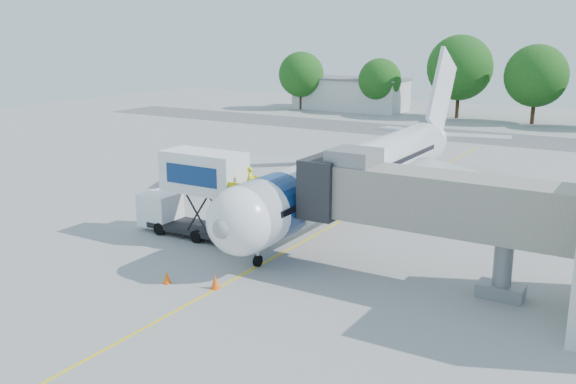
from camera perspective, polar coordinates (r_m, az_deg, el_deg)
The scene contains 14 objects.
ground at distance 43.41m, azimuth 4.31°, elevation -2.82°, with size 160.00×160.00×0.00m, color #959592.
guidance_line at distance 43.41m, azimuth 4.31°, elevation -2.82°, with size 0.15×70.00×0.01m, color yellow.
taxiway_strip at distance 82.26m, azimuth 17.77°, elevation 4.57°, with size 120.00×10.00×0.01m, color #59595B.
aircraft at distance 46.28m, azimuth 6.70°, elevation 1.95°, with size 34.17×37.73×11.35m.
jet_bridge at distance 33.00m, azimuth 11.30°, elevation -0.65°, with size 13.90×3.20×6.60m.
catering_hiloader at distance 40.31m, azimuth -8.17°, elevation -0.18°, with size 8.60×2.44×5.50m.
ground_tug at distance 27.65m, azimuth -6.52°, elevation -11.23°, with size 4.21×3.09×1.51m.
safety_cone_a at distance 33.76m, azimuth -10.71°, elevation -7.48°, with size 0.42×0.42×0.66m.
safety_cone_b at distance 32.74m, azimuth -6.49°, elevation -7.96°, with size 0.45×0.45×0.72m.
outbuilding_left at distance 108.21m, azimuth 5.59°, elevation 8.70°, with size 18.40×8.40×5.30m.
tree_a at distance 108.01m, azimuth 1.18°, elevation 10.41°, with size 7.46×7.46×9.51m.
tree_b at distance 103.38m, azimuth 8.16°, elevation 9.82°, with size 6.79×6.79×8.65m.
tree_c at distance 99.92m, azimuth 15.02°, elevation 10.62°, with size 9.63×9.63×12.28m.
tree_d at distance 96.56m, azimuth 21.20°, elevation 9.61°, with size 8.65×8.65×11.03m.
Camera 1 is at (18.69, -37.12, 12.53)m, focal length 40.00 mm.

